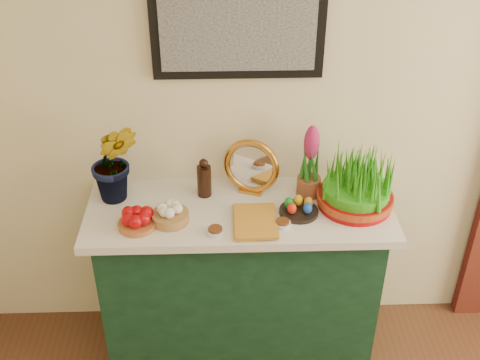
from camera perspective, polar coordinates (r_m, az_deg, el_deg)
The scene contains 13 objects.
sideboard at distance 3.05m, azimuth -0.03°, elevation -9.68°, with size 1.30×0.45×0.85m, color #163E25.
tablecloth at distance 2.76m, azimuth -0.03°, elevation -2.91°, with size 1.40×0.55×0.04m, color silver.
hyacinth_green at distance 2.73m, azimuth -11.97°, elevation 2.87°, with size 0.26×0.22×0.53m, color #22651B.
apple_bowl at distance 2.65m, azimuth -9.77°, elevation -3.76°, with size 0.21×0.21×0.08m.
garlic_basket at distance 2.66m, azimuth -6.64°, elevation -3.23°, with size 0.18×0.18×0.09m.
vinegar_cruet at distance 2.79m, azimuth -3.42°, elevation 0.07°, with size 0.07×0.07×0.19m.
mirror at distance 2.79m, azimuth 1.07°, elevation 1.24°, with size 0.27×0.15×0.27m.
book at distance 2.63m, azimuth -0.64°, elevation -3.97°, with size 0.17×0.25×0.03m, color #C58324.
spice_dish_left at distance 2.59m, azimuth -2.35°, elevation -4.86°, with size 0.08×0.08×0.03m.
spice_dish_right at distance 2.64m, azimuth 4.05°, elevation -4.12°, with size 0.07×0.07×0.03m.
egg_plate at distance 2.71m, azimuth 5.60°, elevation -2.67°, with size 0.23×0.23×0.07m.
hyacinth_pink at distance 2.77m, azimuth 6.66°, elevation 1.46°, with size 0.11×0.11×0.36m.
wheatgrass_sabzeh at distance 2.74m, azimuth 11.02°, elevation -0.22°, with size 0.35×0.35×0.29m.
Camera 1 is at (-0.49, -0.23, 2.50)m, focal length 45.00 mm.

